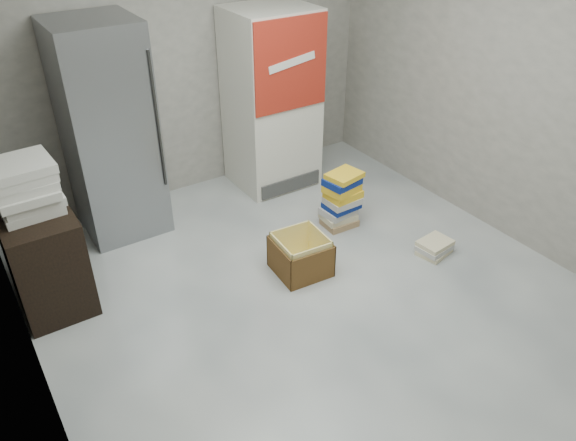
% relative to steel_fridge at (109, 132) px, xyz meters
% --- Properties ---
extents(ground, '(5.00, 5.00, 0.00)m').
position_rel_steel_fridge_xyz_m(ground, '(0.90, -2.13, -0.95)').
color(ground, silver).
rests_on(ground, ground).
extents(room_shell, '(4.04, 5.04, 2.82)m').
position_rel_steel_fridge_xyz_m(room_shell, '(0.90, -2.13, 0.85)').
color(room_shell, '#A29C92').
rests_on(room_shell, ground).
extents(steel_fridge, '(0.70, 0.72, 1.90)m').
position_rel_steel_fridge_xyz_m(steel_fridge, '(0.00, 0.00, 0.00)').
color(steel_fridge, '#919399').
rests_on(steel_fridge, ground).
extents(coke_cooler, '(0.80, 0.73, 1.80)m').
position_rel_steel_fridge_xyz_m(coke_cooler, '(1.65, -0.01, -0.05)').
color(coke_cooler, silver).
rests_on(coke_cooler, ground).
extents(wood_shelf, '(0.50, 0.80, 0.80)m').
position_rel_steel_fridge_xyz_m(wood_shelf, '(-0.83, -0.73, -0.55)').
color(wood_shelf, black).
rests_on(wood_shelf, ground).
extents(supply_box_stack, '(0.43, 0.44, 0.39)m').
position_rel_steel_fridge_xyz_m(supply_box_stack, '(-0.82, -0.72, 0.04)').
color(supply_box_stack, beige).
rests_on(supply_box_stack, wood_shelf).
extents(phonebook_stack_main, '(0.36, 0.31, 0.56)m').
position_rel_steel_fridge_xyz_m(phonebook_stack_main, '(1.70, -1.13, -0.67)').
color(phonebook_stack_main, '#9F7C54').
rests_on(phonebook_stack_main, ground).
extents(phonebook_stack_side, '(0.32, 0.28, 0.13)m').
position_rel_steel_fridge_xyz_m(phonebook_stack_side, '(2.12, -1.94, -0.89)').
color(phonebook_stack_side, beige).
rests_on(phonebook_stack_side, ground).
extents(cardboard_box, '(0.45, 0.45, 0.34)m').
position_rel_steel_fridge_xyz_m(cardboard_box, '(0.99, -1.51, -0.81)').
color(cardboard_box, yellow).
rests_on(cardboard_box, ground).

